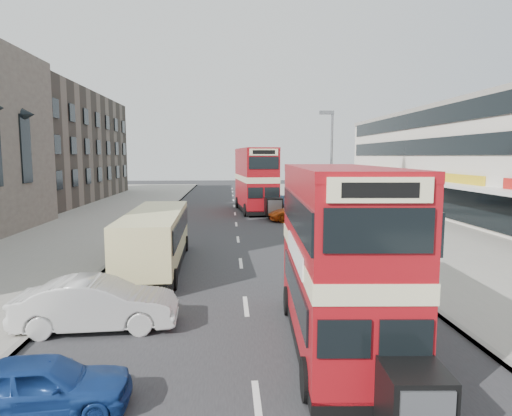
# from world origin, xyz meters

# --- Properties ---
(ground) EXTENTS (160.00, 160.00, 0.00)m
(ground) POSITION_xyz_m (0.00, 0.00, 0.00)
(ground) COLOR #28282B
(ground) RESTS_ON ground
(road_surface) EXTENTS (12.00, 90.00, 0.01)m
(road_surface) POSITION_xyz_m (0.00, 20.00, 0.01)
(road_surface) COLOR #28282B
(road_surface) RESTS_ON ground
(pavement_right) EXTENTS (12.00, 90.00, 0.15)m
(pavement_right) POSITION_xyz_m (12.00, 20.00, 0.07)
(pavement_right) COLOR gray
(pavement_right) RESTS_ON ground
(pavement_left) EXTENTS (12.00, 90.00, 0.15)m
(pavement_left) POSITION_xyz_m (-12.00, 20.00, 0.07)
(pavement_left) COLOR gray
(pavement_left) RESTS_ON ground
(kerb_left) EXTENTS (0.20, 90.00, 0.16)m
(kerb_left) POSITION_xyz_m (-6.10, 20.00, 0.07)
(kerb_left) COLOR gray
(kerb_left) RESTS_ON ground
(kerb_right) EXTENTS (0.20, 90.00, 0.16)m
(kerb_right) POSITION_xyz_m (6.10, 20.00, 0.07)
(kerb_right) COLOR gray
(kerb_right) RESTS_ON ground
(brick_terrace) EXTENTS (14.00, 28.00, 12.00)m
(brick_terrace) POSITION_xyz_m (-22.00, 38.00, 6.00)
(brick_terrace) COLOR #66594C
(brick_terrace) RESTS_ON ground
(commercial_row) EXTENTS (9.90, 46.20, 9.30)m
(commercial_row) POSITION_xyz_m (19.95, 22.00, 4.70)
(commercial_row) COLOR silver
(commercial_row) RESTS_ON ground
(street_lamp) EXTENTS (1.00, 0.20, 8.12)m
(street_lamp) POSITION_xyz_m (6.52, 18.00, 4.78)
(street_lamp) COLOR slate
(street_lamp) RESTS_ON ground
(bus_main) EXTENTS (2.71, 8.49, 4.61)m
(bus_main) POSITION_xyz_m (2.30, -1.25, 2.43)
(bus_main) COLOR black
(bus_main) RESTS_ON ground
(bus_second) EXTENTS (3.65, 10.16, 5.55)m
(bus_second) POSITION_xyz_m (1.92, 27.56, 2.92)
(bus_second) COLOR black
(bus_second) RESTS_ON ground
(coach) EXTENTS (2.59, 9.10, 2.40)m
(coach) POSITION_xyz_m (-3.85, 7.43, 1.41)
(coach) COLOR black
(coach) RESTS_ON ground
(car_left_near) EXTENTS (3.55, 1.72, 1.17)m
(car_left_near) POSITION_xyz_m (-4.24, -3.98, 0.58)
(car_left_near) COLOR navy
(car_left_near) RESTS_ON ground
(car_left_front) EXTENTS (4.66, 1.85, 1.51)m
(car_left_front) POSITION_xyz_m (-4.40, 0.32, 0.75)
(car_left_front) COLOR silver
(car_left_front) RESTS_ON ground
(car_right_a) EXTENTS (4.90, 2.27, 1.39)m
(car_right_a) POSITION_xyz_m (5.53, 13.65, 0.69)
(car_right_a) COLOR #A83510
(car_right_a) RESTS_ON ground
(car_right_b) EXTENTS (4.93, 2.38, 1.35)m
(car_right_b) POSITION_xyz_m (4.95, 21.27, 0.68)
(car_right_b) COLOR #E35C16
(car_right_b) RESTS_ON ground
(car_right_c) EXTENTS (3.62, 1.82, 1.18)m
(car_right_c) POSITION_xyz_m (4.53, 31.67, 0.59)
(car_right_c) COLOR #6298C4
(car_right_c) RESTS_ON ground
(pedestrian_near) EXTENTS (0.71, 0.71, 1.62)m
(pedestrian_near) POSITION_xyz_m (8.46, 12.74, 0.96)
(pedestrian_near) COLOR gray
(pedestrian_near) RESTS_ON pavement_right
(cyclist) EXTENTS (0.84, 1.91, 1.90)m
(cyclist) POSITION_xyz_m (4.22, 19.49, 0.63)
(cyclist) COLOR gray
(cyclist) RESTS_ON ground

